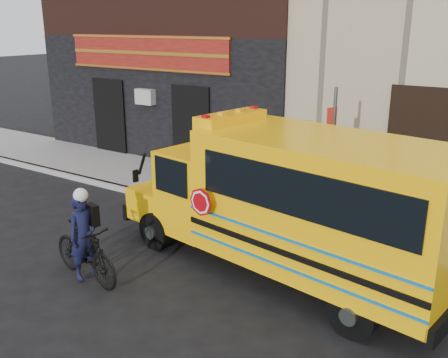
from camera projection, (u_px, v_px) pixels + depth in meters
ground at (159, 256)px, 10.23m from camera, size 120.00×120.00×0.00m
curb at (228, 214)px, 12.28m from camera, size 40.00×0.20×0.15m
sidewalk at (258, 197)px, 13.47m from camera, size 40.00×3.00×0.15m
school_bus at (296, 201)px, 9.01m from camera, size 7.15×3.19×2.92m
sign_pole at (331, 157)px, 10.77m from camera, size 0.13×0.28×3.31m
bicycle at (85, 252)px, 9.16m from camera, size 1.93×0.80×1.13m
cyclist at (85, 239)px, 9.11m from camera, size 0.52×0.67×1.62m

